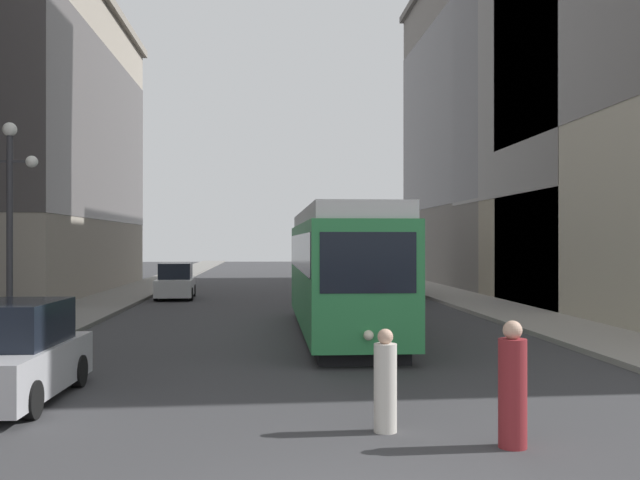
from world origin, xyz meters
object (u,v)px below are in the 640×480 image
(transit_bus, at_px, (364,259))
(lamp_post_left_near, at_px, (10,201))
(parked_car_left_near, at_px, (11,355))
(parked_car_left_mid, at_px, (176,282))
(pedestrian_crossing_near, at_px, (513,388))
(streetcar, at_px, (340,268))
(pedestrian_crossing_far, at_px, (385,384))

(transit_bus, relative_size, lamp_post_left_near, 1.93)
(parked_car_left_near, distance_m, lamp_post_left_near, 6.60)
(transit_bus, height_order, lamp_post_left_near, lamp_post_left_near)
(parked_car_left_mid, distance_m, pedestrian_crossing_near, 29.08)
(transit_bus, xyz_separation_m, pedestrian_crossing_near, (-1.98, -30.47, -1.11))
(transit_bus, height_order, pedestrian_crossing_near, transit_bus)
(streetcar, bearing_deg, pedestrian_crossing_far, -92.31)
(pedestrian_crossing_near, distance_m, lamp_post_left_near, 13.89)
(pedestrian_crossing_far, bearing_deg, parked_car_left_mid, -14.24)
(transit_bus, height_order, parked_car_left_mid, transit_bus)
(transit_bus, relative_size, pedestrian_crossing_near, 6.22)
(parked_car_left_near, height_order, lamp_post_left_near, lamp_post_left_near)
(parked_car_left_near, bearing_deg, transit_bus, 71.13)
(pedestrian_crossing_near, height_order, lamp_post_left_near, lamp_post_left_near)
(parked_car_left_near, bearing_deg, streetcar, 54.70)
(streetcar, relative_size, pedestrian_crossing_far, 8.29)
(pedestrian_crossing_near, xyz_separation_m, pedestrian_crossing_far, (-1.66, 0.98, -0.10))
(pedestrian_crossing_near, bearing_deg, pedestrian_crossing_far, -98.55)
(parked_car_left_near, xyz_separation_m, pedestrian_crossing_near, (8.13, -3.59, -0.00))
(pedestrian_crossing_near, height_order, pedestrian_crossing_far, pedestrian_crossing_near)
(streetcar, relative_size, lamp_post_left_near, 2.26)
(streetcar, bearing_deg, pedestrian_crossing_near, -84.71)
(pedestrian_crossing_near, relative_size, pedestrian_crossing_far, 1.14)
(transit_bus, xyz_separation_m, parked_car_left_near, (-10.10, -26.88, -1.10))
(parked_car_left_near, distance_m, pedestrian_crossing_far, 6.97)
(parked_car_left_mid, xyz_separation_m, pedestrian_crossing_far, (6.47, -26.95, -0.11))
(transit_bus, xyz_separation_m, lamp_post_left_near, (-12.00, -21.38, 2.00))
(pedestrian_crossing_near, bearing_deg, streetcar, -152.94)
(pedestrian_crossing_near, xyz_separation_m, lamp_post_left_near, (-10.03, 9.10, 3.11))
(transit_bus, bearing_deg, streetcar, -99.46)
(transit_bus, relative_size, parked_car_left_near, 2.55)
(streetcar, xyz_separation_m, transit_bus, (3.14, 17.65, -0.15))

